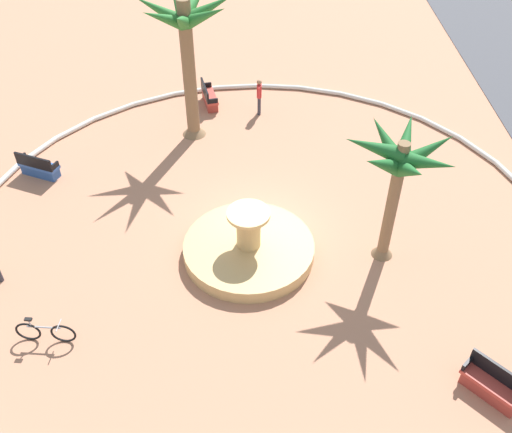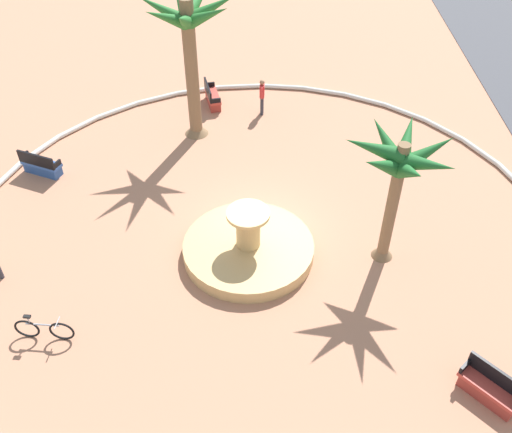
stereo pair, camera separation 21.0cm
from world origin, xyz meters
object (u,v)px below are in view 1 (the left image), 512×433
bench_west (39,168)px  bicycle_red_frame (45,332)px  fountain (249,248)px  palm_tree_near_fountain (186,36)px  person_cyclist_photo (259,95)px  bench_north (492,386)px  palm_tree_by_curb (399,166)px  bench_east (209,98)px

bench_west → bicycle_red_frame: size_ratio=0.97×
fountain → bicycle_red_frame: bearing=-58.7°
palm_tree_near_fountain → person_cyclist_photo: bearing=120.9°
palm_tree_near_fountain → bench_north: palm_tree_near_fountain is taller
palm_tree_by_curb → bench_west: bearing=-109.2°
palm_tree_near_fountain → bench_east: size_ratio=3.56×
fountain → bench_east: bearing=-169.1°
fountain → palm_tree_near_fountain: palm_tree_near_fountain is taller
person_cyclist_photo → bench_west: bearing=-61.8°
palm_tree_near_fountain → person_cyclist_photo: (-1.64, 2.73, -3.40)m
bench_west → bicycle_red_frame: (7.70, 2.38, 0.04)m
bench_north → person_cyclist_photo: bearing=-157.2°
palm_tree_by_curb → person_cyclist_photo: 10.02m
palm_tree_near_fountain → bench_north: (12.29, 8.59, -3.97)m
fountain → palm_tree_by_curb: size_ratio=0.92×
person_cyclist_photo → bench_east: bearing=-108.7°
bench_west → palm_tree_by_curb: bearing=70.8°
bench_north → bicycle_red_frame: 12.01m
fountain → bench_east: size_ratio=2.54×
fountain → bicycle_red_frame: (3.42, -5.63, 0.10)m
palm_tree_near_fountain → palm_tree_by_curb: 9.84m
bench_east → bench_west: size_ratio=1.00×
palm_tree_near_fountain → person_cyclist_photo: palm_tree_near_fountain is taller
bench_north → bench_east: bearing=-151.1°
bench_east → person_cyclist_photo: size_ratio=1.02×
fountain → person_cyclist_photo: 8.83m
palm_tree_by_curb → palm_tree_near_fountain: bearing=-137.1°
bench_north → bicycle_red_frame: bench_north is taller
fountain → palm_tree_near_fountain: size_ratio=0.71×
fountain → palm_tree_near_fountain: bearing=-161.9°
fountain → bicycle_red_frame: 6.59m
palm_tree_by_curb → bench_east: 11.85m
bench_west → bench_north: 17.09m
fountain → palm_tree_near_fountain: 8.55m
bench_west → bicycle_red_frame: bearing=17.2°
bench_east → bench_north: (14.69, 8.11, 0.00)m
bench_west → fountain: bearing=61.9°
palm_tree_near_fountain → bench_north: size_ratio=3.96×
bicycle_red_frame → palm_tree_by_curb: bearing=108.8°
fountain → bench_west: 9.08m
bench_west → palm_tree_near_fountain: bearing=116.9°
palm_tree_by_curb → bench_north: palm_tree_by_curb is taller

